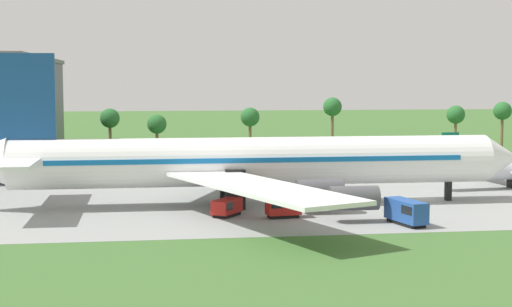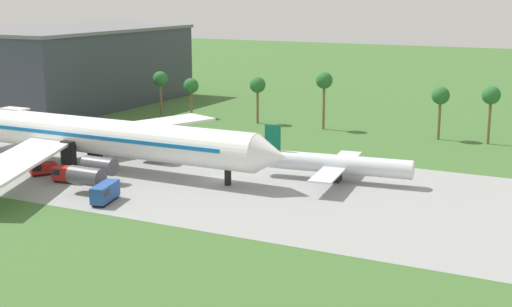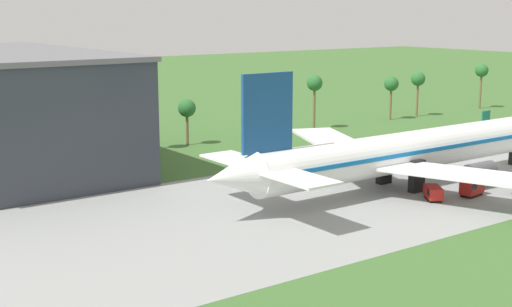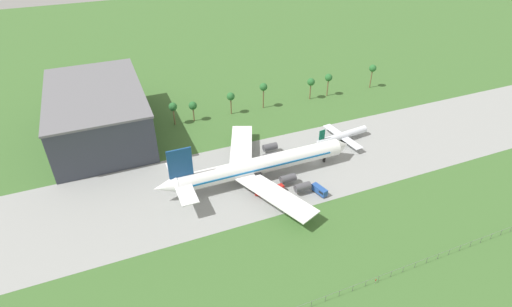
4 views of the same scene
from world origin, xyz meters
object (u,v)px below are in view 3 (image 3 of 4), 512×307
at_px(jet_airliner, 408,152).
at_px(baggage_tug, 434,193).
at_px(regional_aircraft, 512,134).
at_px(catering_van, 471,187).

height_order(jet_airliner, baggage_tug, jet_airliner).
distance_m(regional_aircraft, baggage_tug, 47.46).
distance_m(regional_aircraft, catering_van, 42.46).
bearing_deg(catering_van, regional_aircraft, 27.33).
relative_size(jet_airliner, regional_aircraft, 3.06).
relative_size(jet_airliner, catering_van, 17.91).
xyz_separation_m(jet_airliner, catering_van, (3.00, -9.72, -4.13)).
xyz_separation_m(jet_airliner, baggage_tug, (-3.27, -8.01, -4.36)).
bearing_deg(jet_airliner, baggage_tug, -112.20).
bearing_deg(baggage_tug, jet_airliner, 67.80).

